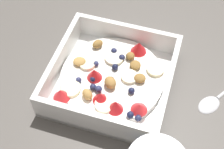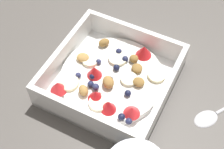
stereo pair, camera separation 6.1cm
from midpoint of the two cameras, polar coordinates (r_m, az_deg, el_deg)
ground_plane at (r=0.63m, az=1.13°, el=-2.26°), size 2.40×2.40×0.00m
fruit_bowl at (r=0.61m, az=2.73°, el=-0.89°), size 0.22×0.22×0.06m
spoon at (r=0.63m, az=20.83°, el=-6.37°), size 0.11×0.15×0.01m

